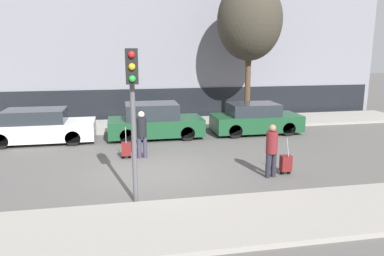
# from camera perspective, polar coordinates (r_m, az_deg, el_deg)

# --- Properties ---
(ground_plane) EXTENTS (80.00, 80.00, 0.00)m
(ground_plane) POSITION_cam_1_polar(r_m,az_deg,el_deg) (11.74, -6.04, -6.67)
(ground_plane) COLOR #565451
(sidewalk_near) EXTENTS (28.00, 2.50, 0.12)m
(sidewalk_near) POSITION_cam_1_polar(r_m,az_deg,el_deg) (8.26, -3.65, -14.56)
(sidewalk_near) COLOR gray
(sidewalk_near) RESTS_ON ground_plane
(sidewalk_far) EXTENTS (28.00, 3.00, 0.12)m
(sidewalk_far) POSITION_cam_1_polar(r_m,az_deg,el_deg) (18.48, -7.97, 0.42)
(sidewalk_far) COLOR gray
(sidewalk_far) RESTS_ON ground_plane
(building_facade) EXTENTS (28.00, 3.38, 12.09)m
(building_facade) POSITION_cam_1_polar(r_m,az_deg,el_deg) (22.08, -9.04, 17.86)
(building_facade) COLOR slate
(building_facade) RESTS_ON ground_plane
(parked_car_0) EXTENTS (4.25, 1.76, 1.36)m
(parked_car_0) POSITION_cam_1_polar(r_m,az_deg,el_deg) (16.28, -22.23, 0.14)
(parked_car_0) COLOR silver
(parked_car_0) RESTS_ON ground_plane
(parked_car_1) EXTENTS (3.97, 1.80, 1.49)m
(parked_car_1) POSITION_cam_1_polar(r_m,az_deg,el_deg) (15.97, -5.73, 0.94)
(parked_car_1) COLOR #194728
(parked_car_1) RESTS_ON ground_plane
(parked_car_2) EXTENTS (3.90, 1.73, 1.36)m
(parked_car_2) POSITION_cam_1_polar(r_m,az_deg,el_deg) (16.98, 9.61, 1.33)
(parked_car_2) COLOR #194728
(parked_car_2) RESTS_ON ground_plane
(pedestrian_left) EXTENTS (0.35, 0.34, 1.65)m
(pedestrian_left) POSITION_cam_1_polar(r_m,az_deg,el_deg) (13.01, -7.67, -0.58)
(pedestrian_left) COLOR #383347
(pedestrian_left) RESTS_ON ground_plane
(trolley_left) EXTENTS (0.34, 0.29, 1.12)m
(trolley_left) POSITION_cam_1_polar(r_m,az_deg,el_deg) (13.13, -10.00, -3.17)
(trolley_left) COLOR maroon
(trolley_left) RESTS_ON ground_plane
(pedestrian_right) EXTENTS (0.34, 0.34, 1.60)m
(pedestrian_right) POSITION_cam_1_polar(r_m,az_deg,el_deg) (11.21, 12.05, -2.97)
(pedestrian_right) COLOR #23232D
(pedestrian_right) RESTS_ON ground_plane
(trolley_right) EXTENTS (0.34, 0.29, 1.14)m
(trolley_right) POSITION_cam_1_polar(r_m,az_deg,el_deg) (11.68, 14.11, -5.24)
(trolley_right) COLOR maroon
(trolley_right) RESTS_ON ground_plane
(traffic_light) EXTENTS (0.28, 0.47, 3.76)m
(traffic_light) POSITION_cam_1_polar(r_m,az_deg,el_deg) (8.79, -9.05, 4.87)
(traffic_light) COLOR #515154
(traffic_light) RESTS_ON ground_plane
(bare_tree_near_crossing) EXTENTS (3.15, 3.15, 6.87)m
(bare_tree_near_crossing) POSITION_cam_1_polar(r_m,az_deg,el_deg) (18.98, 8.77, 15.83)
(bare_tree_near_crossing) COLOR #4C3826
(bare_tree_near_crossing) RESTS_ON sidewalk_far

